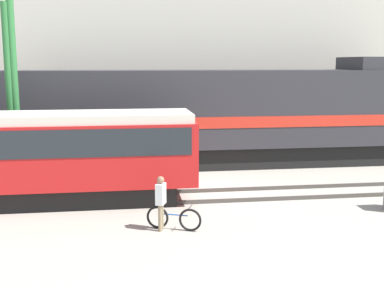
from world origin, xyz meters
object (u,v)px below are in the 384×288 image
(person, at_px, (161,198))
(utility_pole_center, at_px, (15,91))
(utility_pole_left, at_px, (10,96))
(freight_locomotive, at_px, (209,116))
(streetcar, at_px, (20,153))
(bicycle, at_px, (174,218))

(person, height_order, utility_pole_center, utility_pole_center)
(utility_pole_left, distance_m, utility_pole_center, 0.28)
(freight_locomotive, xyz_separation_m, person, (-2.91, -8.64, -1.39))
(streetcar, height_order, utility_pole_left, utility_pole_left)
(streetcar, distance_m, utility_pole_left, 3.32)
(freight_locomotive, bearing_deg, utility_pole_center, -161.29)
(bicycle, bearing_deg, utility_pole_center, 132.78)
(utility_pole_center, bearing_deg, utility_pole_left, 180.00)
(freight_locomotive, bearing_deg, person, -108.64)
(freight_locomotive, xyz_separation_m, utility_pole_left, (-8.21, -2.72, 1.16))
(streetcar, relative_size, utility_pole_center, 1.58)
(streetcar, height_order, utility_pole_center, utility_pole_center)
(freight_locomotive, distance_m, person, 9.22)
(freight_locomotive, xyz_separation_m, utility_pole_center, (-8.02, -2.72, 1.37))
(bicycle, xyz_separation_m, utility_pole_center, (-5.48, 5.92, 3.39))
(utility_pole_center, bearing_deg, person, -49.19)
(person, distance_m, utility_pole_center, 8.29)
(freight_locomotive, distance_m, streetcar, 9.20)
(person, xyz_separation_m, utility_pole_left, (-5.30, 5.92, 2.55))
(streetcar, distance_m, utility_pole_center, 3.40)
(streetcar, relative_size, utility_pole_left, 1.67)
(utility_pole_left, bearing_deg, bicycle, -46.27)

